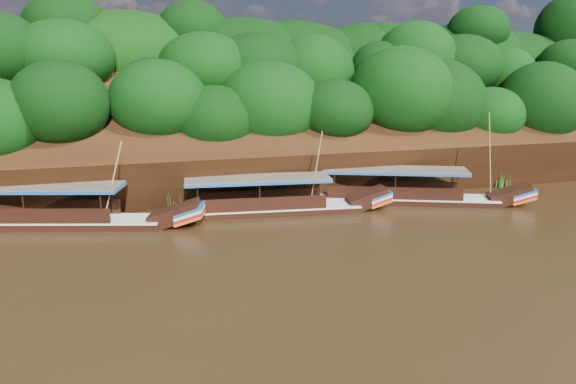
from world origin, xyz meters
name	(u,v)px	position (x,y,z in m)	size (l,w,h in m)	color
ground	(313,246)	(0.00, 0.00, 0.00)	(160.00, 160.00, 0.00)	black
riverbank	(234,151)	(-0.01, 22.73, 1.89)	(120.00, 30.06, 19.40)	black
boat_0	(416,195)	(10.28, 6.99, 0.57)	(15.15, 7.76, 7.19)	black
boat_1	(280,205)	(0.11, 7.18, 0.57)	(14.70, 3.80, 6.11)	black
boat_2	(61,217)	(-13.84, 8.00, 0.60)	(16.76, 6.70, 5.79)	black
reeds	(221,197)	(-3.55, 9.37, 0.86)	(49.35, 2.25, 2.01)	#215B16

